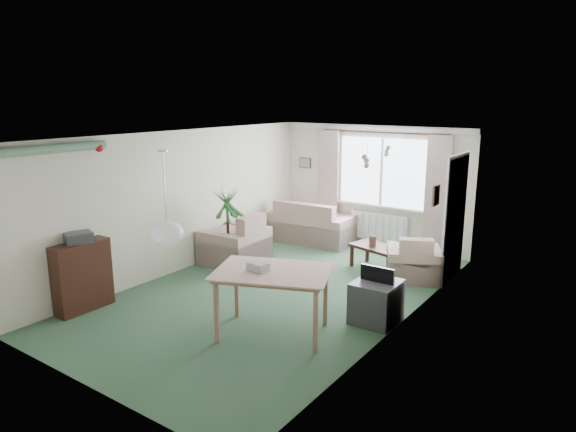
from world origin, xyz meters
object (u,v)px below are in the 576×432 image
Objects in this scene: armchair_left at (234,238)px; dining_table at (273,303)px; coffee_table at (378,258)px; bookshelf at (82,276)px; pet_bed at (374,315)px; armchair_corner at (414,256)px; tv_cube at (376,302)px; sofa at (312,221)px; houseplant at (228,227)px.

dining_table is at bearing 47.70° from armchair_left.
bookshelf is (-2.65, -3.95, 0.28)m from coffee_table.
bookshelf reaches higher than pet_bed.
armchair_corner is 1.90m from tv_cube.
pet_bed is (-0.05, 0.05, -0.22)m from tv_cube.
tv_cube is (0.91, 1.07, -0.13)m from dining_table.
pet_bed is (0.17, -1.83, -0.32)m from armchair_corner.
pet_bed is at bearing 131.76° from sofa.
tv_cube is 1.05× the size of pet_bed.
armchair_corner is 3.03m from dining_table.
dining_table is 1.41m from tv_cube.
coffee_table is 4.76m from bookshelf.
houseplant is at bearing 168.51° from tv_cube.
dining_table reaches higher than tv_cube.
sofa is at bearing 166.23° from armchair_left.
bookshelf is at bearing -151.18° from tv_cube.
armchair_corner reaches higher than pet_bed.
armchair_corner is 0.69m from coffee_table.
houseplant is at bearing 78.42° from sofa.
houseplant is (-2.24, -1.35, 0.51)m from coffee_table.
tv_cube is (3.14, -0.60, -0.44)m from houseplant.
dining_table is at bearing -130.95° from tv_cube.
tv_cube is at bearing -10.86° from houseplant.
dining_table is at bearing -90.31° from coffee_table.
sofa is 1.74× the size of bookshelf.
tv_cube reaches higher than pet_bed.
bookshelf is 2.79m from dining_table.
pet_bed is at bearing -10.13° from houseplant.
armchair_corner is at bearing 156.80° from sofa.
bookshelf is at bearing -9.26° from armchair_left.
armchair_corner is 0.59× the size of houseplant.
armchair_corner is 1.87m from pet_bed.
dining_table is (2.23, -1.68, -0.31)m from houseplant.
sofa is at bearing 134.68° from pet_bed.
dining_table is at bearing 50.72° from armchair_corner.
armchair_left is 2.57m from coffee_table.
armchair_corner reaches higher than tv_cube.
pet_bed is (0.84, -1.90, -0.15)m from coffee_table.
dining_table is (-0.02, -3.02, 0.20)m from coffee_table.
sofa is 2.11m from coffee_table.
dining_table is 1.46m from pet_bed.
pet_bed is at bearing -66.03° from coffee_table.
houseplant is (-0.34, -2.23, 0.29)m from sofa.
tv_cube is at bearing 29.35° from bookshelf.
armchair_corner is 3.20m from houseplant.
armchair_left is 3.31m from tv_cube.
armchair_left is at bearing 165.95° from pet_bed.
coffee_table is at bearing -32.17° from armchair_corner.
bookshelf is 4.07m from pet_bed.
armchair_left is at bearing 164.69° from tv_cube.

